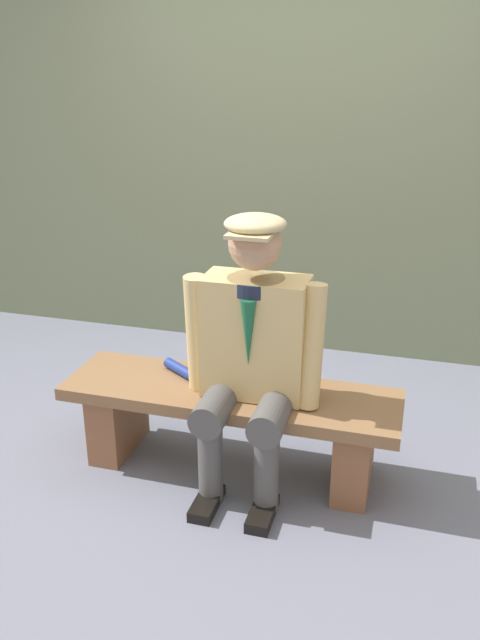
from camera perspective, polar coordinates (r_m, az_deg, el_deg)
ground_plane at (r=3.23m, az=-0.83°, el=-12.73°), size 30.00×30.00×0.00m
bench at (r=3.08m, az=-0.86°, el=-8.36°), size 1.57×0.45×0.42m
seated_man at (r=2.83m, az=1.06°, el=-2.35°), size 0.63×0.58×1.25m
rolled_magazine at (r=3.14m, az=-5.00°, el=-4.51°), size 0.25×0.19×0.05m
stadium_wall at (r=4.32m, az=5.59°, el=12.99°), size 12.00×0.24×2.37m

